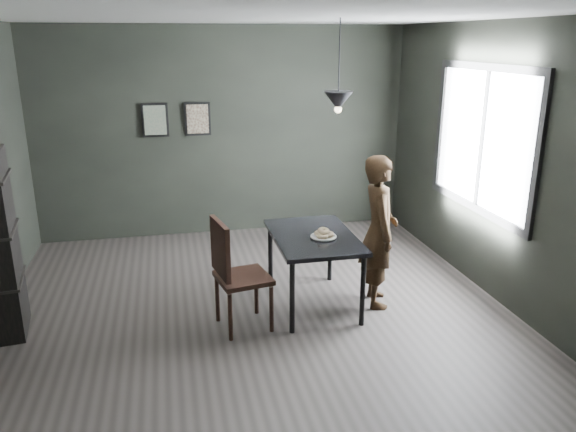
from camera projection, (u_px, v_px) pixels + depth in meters
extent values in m
plane|color=#322D2B|center=(255.00, 309.00, 5.68)|extent=(5.00, 5.00, 0.00)
cube|color=black|center=(224.00, 133.00, 7.59)|extent=(5.00, 0.10, 2.80)
cube|color=silver|center=(250.00, 16.00, 4.84)|extent=(5.00, 5.00, 0.02)
cube|color=white|center=(483.00, 140.00, 5.89)|extent=(0.02, 1.80, 1.40)
cube|color=black|center=(482.00, 140.00, 5.89)|extent=(0.04, 1.96, 1.56)
cube|color=black|center=(314.00, 237.00, 5.58)|extent=(0.80, 1.20, 0.04)
cylinder|color=black|center=(292.00, 298.00, 5.13)|extent=(0.05, 0.05, 0.71)
cylinder|color=black|center=(363.00, 291.00, 5.26)|extent=(0.05, 0.05, 0.71)
cylinder|color=black|center=(270.00, 255.00, 6.13)|extent=(0.05, 0.05, 0.71)
cylinder|color=black|center=(330.00, 250.00, 6.27)|extent=(0.05, 0.05, 0.71)
cylinder|color=silver|center=(323.00, 237.00, 5.50)|extent=(0.23, 0.23, 0.01)
torus|color=beige|center=(328.00, 234.00, 5.50)|extent=(0.12, 0.12, 0.04)
torus|color=beige|center=(320.00, 233.00, 5.53)|extent=(0.12, 0.12, 0.04)
torus|color=beige|center=(322.00, 236.00, 5.45)|extent=(0.12, 0.12, 0.04)
torus|color=beige|center=(324.00, 231.00, 5.48)|extent=(0.15, 0.16, 0.06)
imported|color=black|center=(379.00, 231.00, 5.60)|extent=(0.47, 0.62, 1.55)
cube|color=black|center=(243.00, 278.00, 5.20)|extent=(0.55, 0.55, 0.04)
cube|color=black|center=(220.00, 249.00, 5.02)|extent=(0.14, 0.46, 0.51)
cylinder|color=black|center=(230.00, 317.00, 5.03)|extent=(0.04, 0.04, 0.45)
cylinder|color=black|center=(271.00, 309.00, 5.18)|extent=(0.04, 0.04, 0.45)
cylinder|color=black|center=(217.00, 299.00, 5.38)|extent=(0.04, 0.04, 0.45)
cylinder|color=black|center=(256.00, 292.00, 5.53)|extent=(0.04, 0.04, 0.45)
cylinder|color=black|center=(339.00, 60.00, 5.22)|extent=(0.01, 0.01, 0.75)
cone|color=black|center=(338.00, 101.00, 5.33)|extent=(0.28, 0.28, 0.18)
sphere|color=#FFE0B2|center=(338.00, 109.00, 5.35)|extent=(0.07, 0.07, 0.07)
cube|color=black|center=(155.00, 120.00, 7.32)|extent=(0.34, 0.03, 0.44)
cube|color=#425C50|center=(155.00, 120.00, 7.30)|extent=(0.28, 0.01, 0.38)
cube|color=black|center=(198.00, 119.00, 7.43)|extent=(0.34, 0.03, 0.44)
cube|color=#4F372D|center=(198.00, 119.00, 7.41)|extent=(0.28, 0.01, 0.38)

